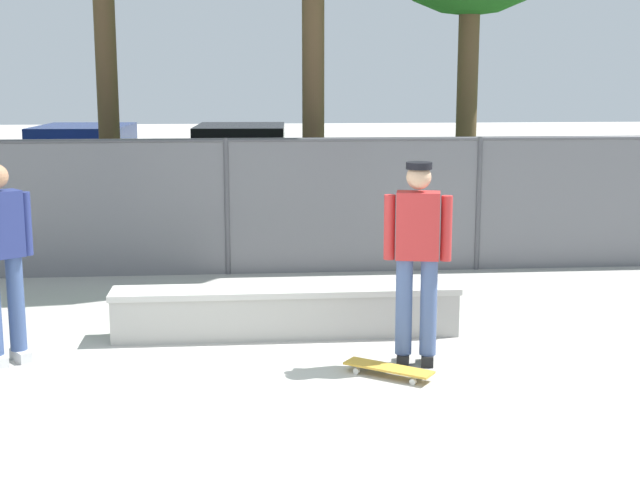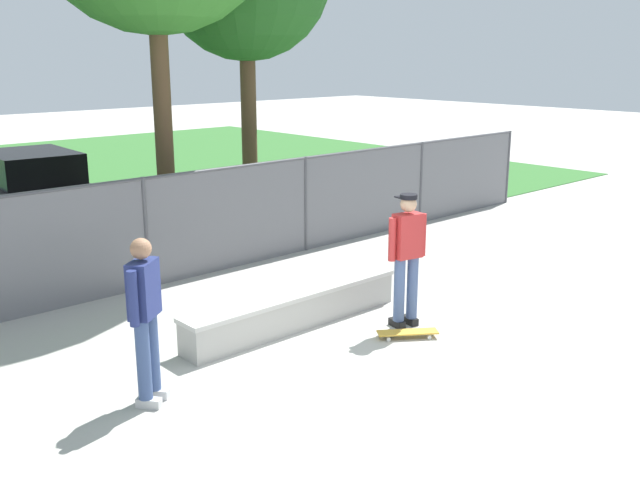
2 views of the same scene
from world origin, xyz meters
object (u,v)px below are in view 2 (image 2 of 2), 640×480
at_px(concrete_ledge, 295,309).
at_px(skateboard, 408,333).
at_px(bystander, 145,314).
at_px(car_black, 32,190).
at_px(skateboarder, 407,254).

distance_m(concrete_ledge, skateboard, 1.57).
bearing_deg(bystander, concrete_ledge, 14.02).
bearing_deg(concrete_ledge, car_black, 93.20).
bearing_deg(skateboard, skateboarder, 46.34).
relative_size(car_black, bystander, 2.36).
height_order(concrete_ledge, skateboard, concrete_ledge).
bearing_deg(skateboard, bystander, 168.82).
bearing_deg(concrete_ledge, bystander, -165.98).
bearing_deg(car_black, skateboarder, -80.12).
xyz_separation_m(concrete_ledge, skateboarder, (1.12, -1.01, 0.78)).
bearing_deg(bystander, skateboarder, -5.62).
relative_size(skateboard, car_black, 0.18).
relative_size(skateboarder, skateboard, 2.40).
height_order(concrete_ledge, bystander, bystander).
xyz_separation_m(skateboarder, car_black, (-1.57, 9.00, -0.19)).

